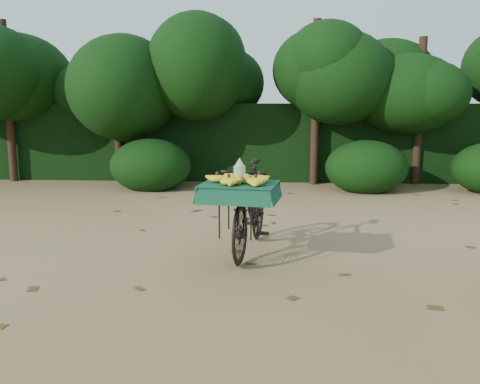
{
  "coord_description": "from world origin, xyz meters",
  "views": [
    {
      "loc": [
        -0.43,
        -6.21,
        1.8
      ],
      "look_at": [
        -0.8,
        -0.46,
        0.79
      ],
      "focal_mm": 38.0,
      "sensor_mm": 36.0,
      "label": 1
    }
  ],
  "objects": [
    {
      "name": "leaf_litter",
      "position": [
        0.0,
        0.65,
        0.01
      ],
      "size": [
        7.0,
        7.3,
        0.01
      ],
      "primitive_type": null,
      "color": "#4F3815",
      "rests_on": "ground"
    },
    {
      "name": "bush_clumps",
      "position": [
        0.5,
        4.3,
        0.45
      ],
      "size": [
        8.8,
        1.7,
        0.9
      ],
      "primitive_type": null,
      "color": "black",
      "rests_on": "ground"
    },
    {
      "name": "tree_row",
      "position": [
        -0.65,
        5.5,
        2.0
      ],
      "size": [
        14.5,
        2.0,
        4.0
      ],
      "primitive_type": null,
      "color": "black",
      "rests_on": "ground"
    },
    {
      "name": "vendor_bicycle",
      "position": [
        -0.7,
        -0.21,
        0.58
      ],
      "size": [
        0.93,
        1.95,
        1.13
      ],
      "rotation": [
        0.0,
        0.0,
        -0.15
      ],
      "color": "black",
      "rests_on": "ground"
    },
    {
      "name": "ground",
      "position": [
        0.0,
        0.0,
        0.0
      ],
      "size": [
        80.0,
        80.0,
        0.0
      ],
      "primitive_type": "plane",
      "color": "#A88159",
      "rests_on": "ground"
    },
    {
      "name": "hedge_backdrop",
      "position": [
        0.0,
        6.3,
        0.9
      ],
      "size": [
        26.0,
        1.8,
        1.8
      ],
      "primitive_type": "cube",
      "color": "black",
      "rests_on": "ground"
    }
  ]
}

